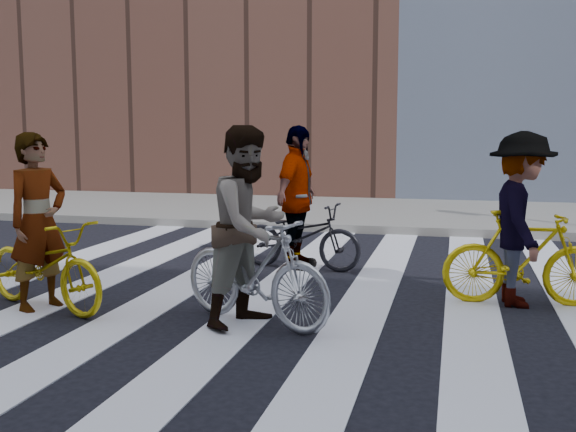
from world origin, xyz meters
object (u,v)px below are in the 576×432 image
at_px(rider_mid, 249,226).
at_px(bike_dark_rear, 300,236).
at_px(bike_silver_mid, 255,270).
at_px(rider_left, 38,222).
at_px(bike_yellow_right, 524,258).
at_px(rider_right, 521,219).
at_px(bike_yellow_left, 44,265).
at_px(rider_rear, 297,198).

bearing_deg(rider_mid, bike_dark_rear, 27.31).
height_order(bike_silver_mid, rider_left, rider_left).
distance_m(bike_yellow_right, rider_right, 0.42).
relative_size(bike_yellow_left, rider_left, 0.97).
distance_m(bike_yellow_left, rider_rear, 3.37).
xyz_separation_m(bike_yellow_left, bike_silver_mid, (2.26, -0.02, 0.07)).
relative_size(bike_yellow_left, rider_mid, 0.94).
bearing_deg(rider_mid, bike_silver_mid, -65.18).
bearing_deg(rider_rear, rider_left, 149.69).
bearing_deg(rider_rear, rider_right, -107.02).
height_order(bike_dark_rear, rider_rear, rider_rear).
relative_size(bike_silver_mid, bike_dark_rear, 1.05).
height_order(bike_dark_rear, rider_right, rider_right).
bearing_deg(rider_rear, bike_yellow_left, 150.36).
height_order(bike_yellow_right, rider_rear, rider_rear).
xyz_separation_m(bike_yellow_right, rider_rear, (-2.76, 1.27, 0.45)).
height_order(bike_yellow_left, rider_right, rider_right).
distance_m(bike_yellow_right, rider_rear, 3.07).
bearing_deg(bike_dark_rear, rider_rear, 98.20).
xyz_separation_m(bike_yellow_left, rider_rear, (2.05, 2.64, 0.49)).
bearing_deg(bike_dark_rear, rider_left, 149.03).
height_order(bike_silver_mid, bike_dark_rear, bike_silver_mid).
xyz_separation_m(bike_silver_mid, rider_mid, (-0.05, 0.00, 0.41)).
relative_size(bike_yellow_left, rider_right, 0.97).
relative_size(rider_mid, rider_rear, 0.99).
distance_m(bike_yellow_right, rider_mid, 2.97).
distance_m(rider_right, rider_rear, 2.99).
relative_size(bike_silver_mid, rider_right, 0.97).
height_order(rider_left, rider_rear, rider_rear).
bearing_deg(rider_left, bike_silver_mid, -69.87).
xyz_separation_m(bike_dark_rear, rider_rear, (-0.05, 0.00, 0.51)).
bearing_deg(bike_yellow_right, bike_dark_rear, 60.43).
xyz_separation_m(bike_dark_rear, rider_left, (-2.15, -2.64, 0.47)).
relative_size(bike_silver_mid, rider_rear, 0.93).
height_order(bike_yellow_left, rider_left, rider_left).
bearing_deg(rider_rear, bike_dark_rear, -81.80).
bearing_deg(bike_dark_rear, bike_yellow_left, 149.69).
bearing_deg(rider_left, bike_dark_rear, -18.63).
xyz_separation_m(rider_left, rider_right, (4.80, 1.36, 0.01)).
bearing_deg(rider_rear, bike_yellow_right, -106.62).
distance_m(bike_dark_rear, rider_mid, 2.70).
bearing_deg(bike_yellow_right, rider_left, 101.30).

